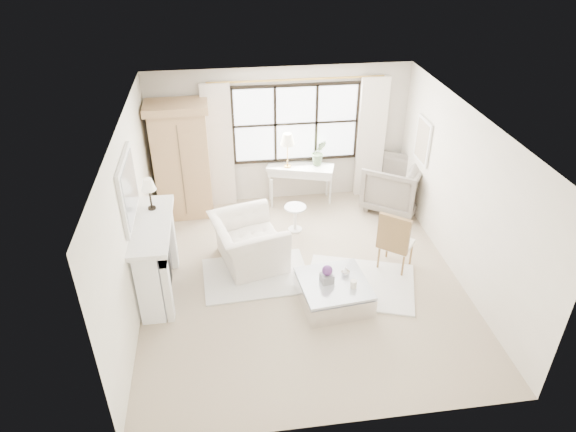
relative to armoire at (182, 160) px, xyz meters
name	(u,v)px	position (x,y,z in m)	size (l,w,h in m)	color
floor	(302,278)	(1.90, -2.36, -1.14)	(5.50, 5.50, 0.00)	tan
ceiling	(305,121)	(1.90, -2.36, 1.56)	(5.50, 5.50, 0.00)	white
wall_back	(280,136)	(1.90, 0.39, 0.21)	(5.00, 5.00, 0.00)	beige
wall_front	(346,340)	(1.90, -5.11, 0.21)	(5.00, 5.00, 0.00)	silver
wall_left	(131,219)	(-0.60, -2.36, 0.21)	(5.50, 5.50, 0.00)	white
wall_right	(462,196)	(4.40, -2.36, 0.21)	(5.50, 5.50, 0.00)	white
window_pane	(296,123)	(2.20, 0.37, 0.46)	(2.40, 0.02, 1.50)	white
window_frame	(296,124)	(2.20, 0.36, 0.46)	(2.50, 0.04, 1.50)	black
curtain_rod	(297,80)	(2.20, 0.31, 1.33)	(0.04, 0.04, 3.30)	#B0883D
curtain_left	(219,147)	(0.70, 0.29, 0.10)	(0.55, 0.10, 2.47)	beige
curtain_right	(371,139)	(3.70, 0.29, 0.10)	(0.55, 0.10, 2.47)	white
fireplace	(154,258)	(-0.38, -2.36, -0.49)	(0.58, 1.66, 1.26)	white
mirror_frame	(128,189)	(-0.57, -2.36, 0.70)	(0.05, 1.15, 0.95)	silver
mirror_glass	(130,189)	(-0.54, -2.36, 0.70)	(0.02, 1.00, 0.80)	silver
art_frame	(423,141)	(4.37, -0.66, 0.41)	(0.04, 0.62, 0.82)	white
art_canvas	(422,141)	(4.35, -0.66, 0.41)	(0.01, 0.52, 0.72)	#BBA990
mantel_lamp	(148,186)	(-0.36, -1.94, 0.51)	(0.22, 0.22, 0.51)	black
armoire	(182,160)	(0.00, 0.00, 0.00)	(1.13, 0.72, 2.24)	tan
console_table	(300,184)	(2.26, 0.15, -0.74)	(1.37, 0.81, 0.80)	silver
console_lamp	(288,140)	(2.00, 0.15, 0.22)	(0.28, 0.28, 0.69)	#B2873D
orchid_plant	(319,152)	(2.62, 0.15, -0.08)	(0.29, 0.23, 0.53)	#5B754E
side_table	(295,215)	(2.00, -0.91, -0.81)	(0.40, 0.40, 0.51)	white
rug_left	(256,276)	(1.16, -2.20, -1.12)	(1.69, 1.19, 0.03)	silver
rug_right	(360,284)	(2.79, -2.64, -1.12)	(1.69, 1.27, 0.03)	white
club_armchair	(248,242)	(1.08, -1.78, -0.74)	(1.24, 1.08, 0.80)	white
wingback_chair	(394,185)	(4.05, -0.32, -0.65)	(1.05, 1.08, 0.98)	gray
french_chair	(395,252)	(3.46, -2.27, -0.83)	(0.68, 0.68, 1.08)	olive
coffee_table	(333,292)	(2.28, -2.98, -0.96)	(1.10, 1.10, 0.38)	white
planter_box	(327,278)	(2.17, -2.96, -0.69)	(0.18, 0.18, 0.13)	gray
planter_flowers	(327,270)	(2.17, -2.96, -0.55)	(0.16, 0.16, 0.16)	#5B2D71
pillar_candle	(353,284)	(2.53, -3.14, -0.70)	(0.10, 0.10, 0.12)	white
coffee_vase	(346,271)	(2.48, -2.84, -0.69)	(0.14, 0.14, 0.14)	silver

